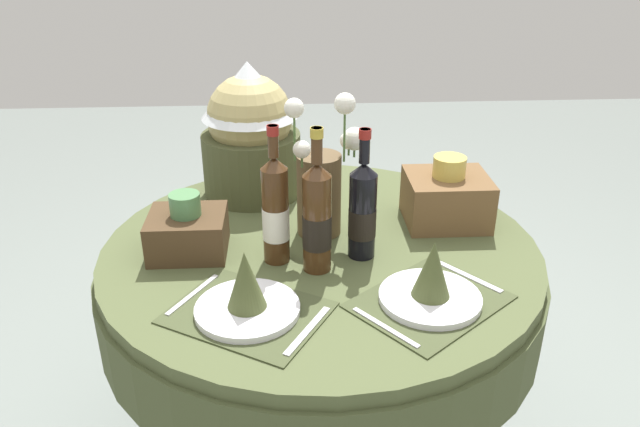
# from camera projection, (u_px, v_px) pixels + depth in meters

# --- Properties ---
(dining_table) EXTENTS (1.22, 1.22, 0.75)m
(dining_table) POSITION_uv_depth(u_px,v_px,m) (321.00, 288.00, 1.77)
(dining_table) COLOR #4C5633
(dining_table) RESTS_ON ground
(place_setting_left) EXTENTS (0.42, 0.40, 0.16)m
(place_setting_left) POSITION_uv_depth(u_px,v_px,m) (247.00, 296.00, 1.39)
(place_setting_left) COLOR #41492B
(place_setting_left) RESTS_ON dining_table
(place_setting_right) EXTENTS (0.43, 0.42, 0.16)m
(place_setting_right) POSITION_uv_depth(u_px,v_px,m) (431.00, 285.00, 1.44)
(place_setting_right) COLOR #41492B
(place_setting_right) RESTS_ON dining_table
(flower_vase) EXTENTS (0.22, 0.17, 0.42)m
(flower_vase) POSITION_uv_depth(u_px,v_px,m) (322.00, 183.00, 1.70)
(flower_vase) COLOR brown
(flower_vase) RESTS_ON dining_table
(wine_bottle_left) EXTENTS (0.07, 0.07, 0.37)m
(wine_bottle_left) POSITION_uv_depth(u_px,v_px,m) (275.00, 210.00, 1.57)
(wine_bottle_left) COLOR #422814
(wine_bottle_left) RESTS_ON dining_table
(wine_bottle_centre) EXTENTS (0.07, 0.07, 0.35)m
(wine_bottle_centre) POSITION_uv_depth(u_px,v_px,m) (363.00, 210.00, 1.60)
(wine_bottle_centre) COLOR black
(wine_bottle_centre) RESTS_ON dining_table
(wine_bottle_right) EXTENTS (0.07, 0.07, 0.38)m
(wine_bottle_right) POSITION_uv_depth(u_px,v_px,m) (317.00, 218.00, 1.53)
(wine_bottle_right) COLOR #422814
(wine_bottle_right) RESTS_ON dining_table
(gift_tub_back_left) EXTENTS (0.31, 0.31, 0.42)m
(gift_tub_back_left) POSITION_uv_depth(u_px,v_px,m) (250.00, 127.00, 1.93)
(gift_tub_back_left) COLOR #474C2D
(gift_tub_back_left) RESTS_ON dining_table
(woven_basket_side_left) EXTENTS (0.20, 0.18, 0.17)m
(woven_basket_side_left) POSITION_uv_depth(u_px,v_px,m) (188.00, 231.00, 1.64)
(woven_basket_side_left) COLOR #47331E
(woven_basket_side_left) RESTS_ON dining_table
(woven_basket_side_right) EXTENTS (0.23, 0.21, 0.20)m
(woven_basket_side_right) POSITION_uv_depth(u_px,v_px,m) (446.00, 197.00, 1.80)
(woven_basket_side_right) COLOR brown
(woven_basket_side_right) RESTS_ON dining_table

